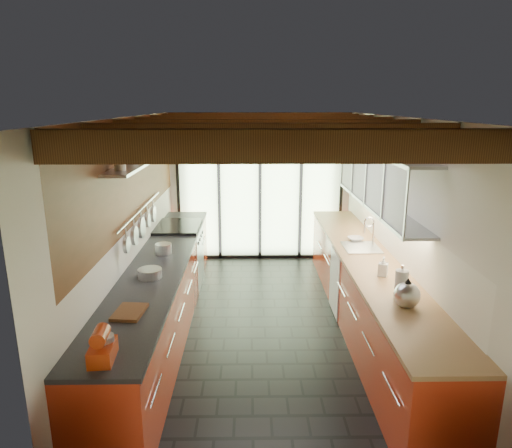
# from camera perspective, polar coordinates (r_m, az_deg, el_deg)

# --- Properties ---
(ground) EXTENTS (5.50, 5.50, 0.00)m
(ground) POSITION_cam_1_polar(r_m,az_deg,el_deg) (5.94, 1.09, -12.75)
(ground) COLOR black
(ground) RESTS_ON ground
(room_shell) EXTENTS (5.50, 5.50, 5.50)m
(room_shell) POSITION_cam_1_polar(r_m,az_deg,el_deg) (5.37, 1.18, 3.07)
(room_shell) COLOR silver
(room_shell) RESTS_ON ground
(ceiling_beams) EXTENTS (3.14, 5.06, 4.90)m
(ceiling_beams) POSITION_cam_1_polar(r_m,az_deg,el_deg) (5.65, 1.08, 11.92)
(ceiling_beams) COLOR #593316
(ceiling_beams) RESTS_ON ground
(glass_door) EXTENTS (2.95, 0.10, 2.90)m
(glass_door) POSITION_cam_1_polar(r_m,az_deg,el_deg) (8.03, 0.51, 7.04)
(glass_door) COLOR #C6EAAD
(glass_door) RESTS_ON ground
(left_counter) EXTENTS (0.68, 5.00, 0.92)m
(left_counter) POSITION_cam_1_polar(r_m,az_deg,el_deg) (5.84, -11.64, -8.57)
(left_counter) COLOR #B53016
(left_counter) RESTS_ON ground
(range_stove) EXTENTS (0.66, 0.90, 0.97)m
(range_stove) POSITION_cam_1_polar(r_m,az_deg,el_deg) (7.17, -9.55, -3.91)
(range_stove) COLOR silver
(range_stove) RESTS_ON ground
(right_counter) EXTENTS (0.68, 5.00, 0.92)m
(right_counter) POSITION_cam_1_polar(r_m,az_deg,el_deg) (5.92, 13.67, -8.35)
(right_counter) COLOR #B53016
(right_counter) RESTS_ON ground
(sink_assembly) EXTENTS (0.45, 0.52, 0.43)m
(sink_assembly) POSITION_cam_1_polar(r_m,az_deg,el_deg) (6.12, 13.17, -2.58)
(sink_assembly) COLOR silver
(sink_assembly) RESTS_ON right_counter
(upper_cabinets_right) EXTENTS (0.34, 3.00, 3.00)m
(upper_cabinets_right) POSITION_cam_1_polar(r_m,az_deg,el_deg) (5.86, 15.27, 5.49)
(upper_cabinets_right) COLOR silver
(upper_cabinets_right) RESTS_ON ground
(left_wall_fixtures) EXTENTS (0.28, 2.60, 0.96)m
(left_wall_fixtures) POSITION_cam_1_polar(r_m,az_deg,el_deg) (5.66, -13.96, 5.21)
(left_wall_fixtures) COLOR silver
(left_wall_fixtures) RESTS_ON ground
(stand_mixer) EXTENTS (0.19, 0.31, 0.27)m
(stand_mixer) POSITION_cam_1_polar(r_m,az_deg,el_deg) (3.64, -18.63, -14.30)
(stand_mixer) COLOR #B5320E
(stand_mixer) RESTS_ON left_counter
(pot_large) EXTENTS (0.23, 0.23, 0.13)m
(pot_large) POSITION_cam_1_polar(r_m,az_deg,el_deg) (5.84, -11.50, -3.05)
(pot_large) COLOR silver
(pot_large) RESTS_ON left_counter
(pot_small) EXTENTS (0.34, 0.34, 0.10)m
(pot_small) POSITION_cam_1_polar(r_m,az_deg,el_deg) (5.10, -13.13, -6.02)
(pot_small) COLOR silver
(pot_small) RESTS_ON left_counter
(cutting_board) EXTENTS (0.28, 0.37, 0.03)m
(cutting_board) POSITION_cam_1_polar(r_m,az_deg,el_deg) (4.32, -15.53, -10.56)
(cutting_board) COLOR brown
(cutting_board) RESTS_ON left_counter
(kettle) EXTENTS (0.26, 0.31, 0.29)m
(kettle) POSITION_cam_1_polar(r_m,az_deg,el_deg) (4.49, 18.36, -8.24)
(kettle) COLOR silver
(kettle) RESTS_ON right_counter
(paper_towel) EXTENTS (0.13, 0.13, 0.34)m
(paper_towel) POSITION_cam_1_polar(r_m,az_deg,el_deg) (4.64, 17.69, -7.24)
(paper_towel) COLOR white
(paper_towel) RESTS_ON right_counter
(soap_bottle) EXTENTS (0.13, 0.13, 0.22)m
(soap_bottle) POSITION_cam_1_polar(r_m,az_deg,el_deg) (5.18, 15.61, -5.14)
(soap_bottle) COLOR silver
(soap_bottle) RESTS_ON right_counter
(bowl) EXTENTS (0.24, 0.24, 0.05)m
(bowl) POSITION_cam_1_polar(r_m,az_deg,el_deg) (6.41, 12.34, -1.85)
(bowl) COLOR silver
(bowl) RESTS_ON right_counter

